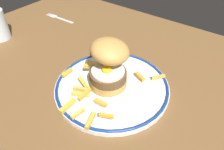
{
  "coord_description": "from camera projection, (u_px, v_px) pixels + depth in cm",
  "views": [
    {
      "loc": [
        21.75,
        -28.74,
        38.31
      ],
      "look_at": [
        -2.01,
        3.0,
        4.6
      ],
      "focal_mm": 33.81,
      "sensor_mm": 36.0,
      "label": 1
    }
  ],
  "objects": [
    {
      "name": "ground_plane",
      "position": [
        111.0,
        104.0,
        0.54
      ],
      "size": [
        132.13,
        97.4,
        4.0
      ],
      "primitive_type": "cube",
      "color": "brown"
    },
    {
      "name": "dinner_plate",
      "position": [
        112.0,
        86.0,
        0.54
      ],
      "size": [
        29.33,
        29.33,
        1.6
      ],
      "color": "silver",
      "rests_on": "ground_plane"
    },
    {
      "name": "burger",
      "position": [
        109.0,
        63.0,
        0.51
      ],
      "size": [
        13.71,
        13.49,
        12.0
      ],
      "color": "#BF9141",
      "rests_on": "dinner_plate"
    },
    {
      "name": "fries_pile",
      "position": [
        97.0,
        79.0,
        0.54
      ],
      "size": [
        23.46,
        25.81,
        2.74
      ],
      "color": "gold",
      "rests_on": "dinner_plate"
    },
    {
      "name": "fork",
      "position": [
        59.0,
        18.0,
        0.86
      ],
      "size": [
        14.44,
        2.28,
        0.36
      ],
      "color": "silver",
      "rests_on": "ground_plane"
    }
  ]
}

